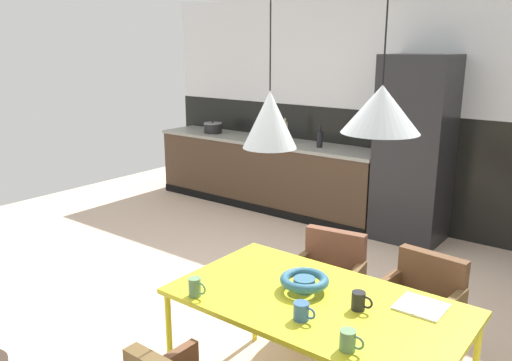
{
  "coord_description": "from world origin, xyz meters",
  "views": [
    {
      "loc": [
        2.34,
        -2.81,
        2.09
      ],
      "look_at": [
        -0.38,
        0.69,
        0.93
      ],
      "focal_mm": 36.47,
      "sensor_mm": 36.0,
      "label": 1
    }
  ],
  "objects_px": {
    "mug_wide_latte": "(195,287)",
    "pendant_lamp_over_table_far": "(381,109)",
    "armchair_head_of_table": "(328,271)",
    "bottle_oil_tall": "(320,139)",
    "mug_short_terracotta": "(349,340)",
    "dining_table": "(317,307)",
    "pendant_lamp_over_table_near": "(270,119)",
    "mug_tall_blue": "(359,301)",
    "armchair_by_stool": "(422,297)",
    "bottle_wine_green": "(285,132)",
    "fruit_bowl": "(304,281)",
    "cooking_pot": "(213,128)",
    "refrigerator_column": "(414,150)",
    "mug_dark_espresso": "(302,311)",
    "open_book": "(421,307)"
  },
  "relations": [
    {
      "from": "refrigerator_column",
      "to": "armchair_by_stool",
      "type": "relative_size",
      "value": 2.61
    },
    {
      "from": "fruit_bowl",
      "to": "mug_wide_latte",
      "type": "height_order",
      "value": "mug_wide_latte"
    },
    {
      "from": "mug_short_terracotta",
      "to": "mug_wide_latte",
      "type": "height_order",
      "value": "mug_wide_latte"
    },
    {
      "from": "fruit_bowl",
      "to": "cooking_pot",
      "type": "xyz_separation_m",
      "value": [
        -3.44,
        3.01,
        0.18
      ]
    },
    {
      "from": "armchair_by_stool",
      "to": "open_book",
      "type": "xyz_separation_m",
      "value": [
        0.19,
        -0.58,
        0.24
      ]
    },
    {
      "from": "dining_table",
      "to": "pendant_lamp_over_table_near",
      "type": "height_order",
      "value": "pendant_lamp_over_table_near"
    },
    {
      "from": "mug_dark_espresso",
      "to": "mug_wide_latte",
      "type": "bearing_deg",
      "value": -166.58
    },
    {
      "from": "pendant_lamp_over_table_far",
      "to": "fruit_bowl",
      "type": "bearing_deg",
      "value": 170.84
    },
    {
      "from": "mug_tall_blue",
      "to": "mug_short_terracotta",
      "type": "bearing_deg",
      "value": -69.97
    },
    {
      "from": "dining_table",
      "to": "mug_tall_blue",
      "type": "relative_size",
      "value": 13.3
    },
    {
      "from": "mug_wide_latte",
      "to": "bottle_wine_green",
      "type": "height_order",
      "value": "bottle_wine_green"
    },
    {
      "from": "open_book",
      "to": "bottle_oil_tall",
      "type": "bearing_deg",
      "value": 129.6
    },
    {
      "from": "armchair_by_stool",
      "to": "bottle_oil_tall",
      "type": "relative_size",
      "value": 2.79
    },
    {
      "from": "mug_short_terracotta",
      "to": "cooking_pot",
      "type": "distance_m",
      "value": 5.19
    },
    {
      "from": "mug_wide_latte",
      "to": "pendant_lamp_over_table_far",
      "type": "bearing_deg",
      "value": 22.36
    },
    {
      "from": "mug_wide_latte",
      "to": "pendant_lamp_over_table_near",
      "type": "bearing_deg",
      "value": 56.88
    },
    {
      "from": "armchair_head_of_table",
      "to": "bottle_oil_tall",
      "type": "distance_m",
      "value": 2.69
    },
    {
      "from": "fruit_bowl",
      "to": "cooking_pot",
      "type": "distance_m",
      "value": 4.57
    },
    {
      "from": "pendant_lamp_over_table_far",
      "to": "open_book",
      "type": "bearing_deg",
      "value": 59.07
    },
    {
      "from": "cooking_pot",
      "to": "pendant_lamp_over_table_far",
      "type": "relative_size",
      "value": 0.27
    },
    {
      "from": "mug_wide_latte",
      "to": "cooking_pot",
      "type": "bearing_deg",
      "value": 131.14
    },
    {
      "from": "cooking_pot",
      "to": "pendant_lamp_over_table_far",
      "type": "bearing_deg",
      "value": -38.45
    },
    {
      "from": "armchair_head_of_table",
      "to": "mug_short_terracotta",
      "type": "relative_size",
      "value": 6.28
    },
    {
      "from": "mug_short_terracotta",
      "to": "mug_wide_latte",
      "type": "relative_size",
      "value": 1.03
    },
    {
      "from": "dining_table",
      "to": "mug_wide_latte",
      "type": "distance_m",
      "value": 0.68
    },
    {
      "from": "mug_tall_blue",
      "to": "mug_dark_espresso",
      "type": "relative_size",
      "value": 0.96
    },
    {
      "from": "armchair_by_stool",
      "to": "open_book",
      "type": "relative_size",
      "value": 3.09
    },
    {
      "from": "refrigerator_column",
      "to": "mug_tall_blue",
      "type": "height_order",
      "value": "refrigerator_column"
    },
    {
      "from": "pendant_lamp_over_table_far",
      "to": "armchair_by_stool",
      "type": "bearing_deg",
      "value": 91.65
    },
    {
      "from": "refrigerator_column",
      "to": "fruit_bowl",
      "type": "xyz_separation_m",
      "value": [
        0.56,
        -3.04,
        -0.21
      ]
    },
    {
      "from": "fruit_bowl",
      "to": "pendant_lamp_over_table_near",
      "type": "distance_m",
      "value": 0.93
    },
    {
      "from": "open_book",
      "to": "cooking_pot",
      "type": "bearing_deg",
      "value": 145.33
    },
    {
      "from": "fruit_bowl",
      "to": "bottle_wine_green",
      "type": "height_order",
      "value": "bottle_wine_green"
    },
    {
      "from": "armchair_by_stool",
      "to": "pendant_lamp_over_table_far",
      "type": "relative_size",
      "value": 0.81
    },
    {
      "from": "pendant_lamp_over_table_far",
      "to": "bottle_wine_green",
      "type": "bearing_deg",
      "value": 130.74
    },
    {
      "from": "dining_table",
      "to": "fruit_bowl",
      "type": "xyz_separation_m",
      "value": [
        -0.12,
        0.05,
        0.1
      ]
    },
    {
      "from": "refrigerator_column",
      "to": "pendant_lamp_over_table_far",
      "type": "xyz_separation_m",
      "value": [
        1.0,
        -3.11,
        0.8
      ]
    },
    {
      "from": "pendant_lamp_over_table_near",
      "to": "mug_dark_espresso",
      "type": "bearing_deg",
      "value": -30.63
    },
    {
      "from": "cooking_pot",
      "to": "bottle_oil_tall",
      "type": "xyz_separation_m",
      "value": [
        1.73,
        0.01,
        0.03
      ]
    },
    {
      "from": "refrigerator_column",
      "to": "open_book",
      "type": "xyz_separation_m",
      "value": [
        1.16,
        -2.83,
        -0.26
      ]
    },
    {
      "from": "mug_tall_blue",
      "to": "pendant_lamp_over_table_near",
      "type": "xyz_separation_m",
      "value": [
        -0.55,
        -0.05,
        0.92
      ]
    },
    {
      "from": "armchair_by_stool",
      "to": "mug_short_terracotta",
      "type": "xyz_separation_m",
      "value": [
        0.07,
        -1.17,
        0.28
      ]
    },
    {
      "from": "armchair_by_stool",
      "to": "mug_short_terracotta",
      "type": "distance_m",
      "value": 1.21
    },
    {
      "from": "mug_short_terracotta",
      "to": "pendant_lamp_over_table_near",
      "type": "bearing_deg",
      "value": 155.16
    },
    {
      "from": "armchair_by_stool",
      "to": "mug_wide_latte",
      "type": "bearing_deg",
      "value": 59.87
    },
    {
      "from": "bottle_wine_green",
      "to": "bottle_oil_tall",
      "type": "height_order",
      "value": "bottle_wine_green"
    },
    {
      "from": "refrigerator_column",
      "to": "bottle_oil_tall",
      "type": "height_order",
      "value": "refrigerator_column"
    },
    {
      "from": "refrigerator_column",
      "to": "armchair_by_stool",
      "type": "distance_m",
      "value": 2.5
    },
    {
      "from": "mug_dark_espresso",
      "to": "bottle_oil_tall",
      "type": "distance_m",
      "value": 3.8
    },
    {
      "from": "mug_dark_espresso",
      "to": "mug_tall_blue",
      "type": "bearing_deg",
      "value": 56.48
    }
  ]
}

